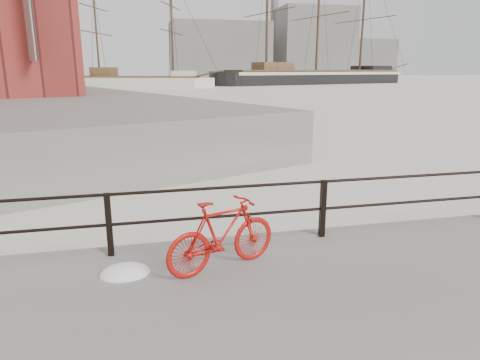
{
  "coord_description": "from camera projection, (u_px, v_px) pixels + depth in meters",
  "views": [
    {
      "loc": [
        -6.42,
        -6.58,
        3.15
      ],
      "look_at": [
        -4.57,
        1.5,
        1.0
      ],
      "focal_mm": 32.0,
      "sensor_mm": 36.0,
      "label": 1
    }
  ],
  "objects": [
    {
      "name": "bicycle",
      "position": [
        222.0,
        235.0,
        6.07
      ],
      "size": [
        1.73,
        0.86,
        1.05
      ],
      "primitive_type": "imported",
      "rotation": [
        0.0,
        0.0,
        0.36
      ],
      "color": "#B9120C",
      "rests_on": "promenade"
    },
    {
      "name": "barque_black",
      "position": [
        315.0,
        84.0,
        94.42
      ],
      "size": [
        60.03,
        34.17,
        32.5
      ],
      "primitive_type": null,
      "rotation": [
        0.0,
        0.0,
        0.29
      ],
      "color": "black",
      "rests_on": "ground"
    },
    {
      "name": "schooner_mid",
      "position": [
        137.0,
        87.0,
        76.69
      ],
      "size": [
        32.89,
        22.81,
        21.68
      ],
      "primitive_type": null,
      "rotation": [
        0.0,
        0.0,
        -0.37
      ],
      "color": "beige",
      "rests_on": "ground"
    },
    {
      "name": "industrial_west",
      "position": [
        219.0,
        51.0,
        142.54
      ],
      "size": [
        32.0,
        18.0,
        18.0
      ],
      "primitive_type": "cube",
      "color": "gray",
      "rests_on": "ground"
    },
    {
      "name": "industrial_mid",
      "position": [
        312.0,
        44.0,
        154.04
      ],
      "size": [
        26.0,
        20.0,
        24.0
      ],
      "primitive_type": "cube",
      "color": "gray",
      "rests_on": "ground"
    },
    {
      "name": "industrial_east",
      "position": [
        363.0,
        59.0,
        164.97
      ],
      "size": [
        20.0,
        16.0,
        14.0
      ],
      "primitive_type": "cube",
      "color": "gray",
      "rests_on": "ground"
    },
    {
      "name": "smokestack",
      "position": [
        274.0,
        15.0,
        153.45
      ],
      "size": [
        2.8,
        2.8,
        44.0
      ],
      "primitive_type": "cylinder",
      "color": "gray",
      "rests_on": "ground"
    }
  ]
}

